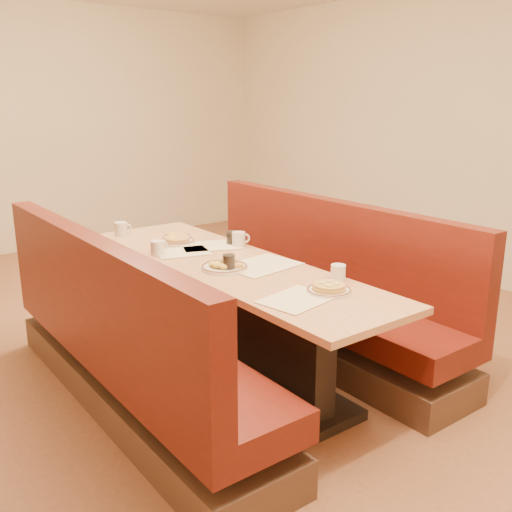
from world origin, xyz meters
TOP-DOWN VIEW (x-y plane):
  - ground at (0.00, 0.00)m, footprint 8.00×8.00m
  - room_envelope at (0.00, 0.00)m, footprint 6.04×8.04m
  - diner_table at (0.00, 0.00)m, footprint 0.70×2.50m
  - booth_left at (-0.73, 0.00)m, footprint 0.55×2.50m
  - booth_right at (0.73, 0.00)m, footprint 0.55×2.50m
  - placemat_near_left at (-0.12, -0.77)m, footprint 0.41×0.34m
  - placemat_near_right at (0.11, -0.17)m, footprint 0.48×0.39m
  - placemat_far_left at (-0.12, 0.39)m, footprint 0.40×0.34m
  - placemat_far_right at (0.12, 0.42)m, footprint 0.46×0.41m
  - pancake_plate at (0.09, -0.78)m, footprint 0.24×0.24m
  - eggs_plate at (-0.12, -0.10)m, footprint 0.28×0.28m
  - extra_plate_mid at (0.04, 0.76)m, footprint 0.21×0.21m
  - extra_plate_far at (-0.02, 0.64)m, footprint 0.25×0.25m
  - coffee_mug_a at (0.28, -0.66)m, footprint 0.12×0.08m
  - coffee_mug_b at (-0.28, 0.44)m, footprint 0.12×0.09m
  - coffee_mug_c at (0.28, 0.31)m, footprint 0.13×0.09m
  - coffee_mug_d at (-0.23, 1.10)m, footprint 0.13×0.09m
  - soda_tumbler_near at (-0.11, -0.15)m, footprint 0.07×0.07m
  - soda_tumbler_mid at (0.27, 0.38)m, footprint 0.07×0.07m

SIDE VIEW (x-z plane):
  - ground at x=0.00m, z-range 0.00..0.00m
  - booth_left at x=-0.73m, z-range -0.16..0.89m
  - booth_right at x=0.73m, z-range -0.16..0.89m
  - diner_table at x=0.00m, z-range 0.00..0.75m
  - placemat_near_left at x=-0.12m, z-range 0.75..0.76m
  - placemat_near_right at x=0.11m, z-range 0.75..0.76m
  - placemat_far_left at x=-0.12m, z-range 0.75..0.76m
  - placemat_far_right at x=0.12m, z-range 0.75..0.76m
  - extra_plate_mid at x=0.04m, z-range 0.74..0.79m
  - eggs_plate at x=-0.12m, z-range 0.74..0.80m
  - extra_plate_far at x=-0.02m, z-range 0.74..0.79m
  - pancake_plate at x=0.09m, z-range 0.74..0.80m
  - coffee_mug_a at x=0.28m, z-range 0.75..0.84m
  - soda_tumbler_mid at x=0.27m, z-range 0.75..0.84m
  - coffee_mug_b at x=-0.28m, z-range 0.75..0.85m
  - soda_tumbler_near at x=-0.11m, z-range 0.75..0.85m
  - coffee_mug_c at x=0.28m, z-range 0.75..0.85m
  - coffee_mug_d at x=-0.23m, z-range 0.75..0.85m
  - room_envelope at x=0.00m, z-range 0.52..3.34m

